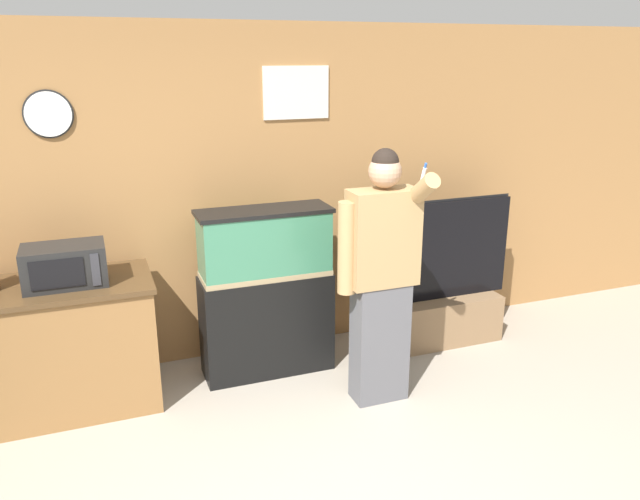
# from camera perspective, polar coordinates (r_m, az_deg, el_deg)

# --- Properties ---
(wall_back_paneled) EXTENTS (10.00, 0.08, 2.60)m
(wall_back_paneled) POSITION_cam_1_polar(r_m,az_deg,el_deg) (4.91, -8.10, 4.84)
(wall_back_paneled) COLOR olive
(wall_back_paneled) RESTS_ON ground_plane
(counter_island) EXTENTS (1.44, 0.68, 0.91)m
(counter_island) POSITION_cam_1_polar(r_m,az_deg,el_deg) (4.65, -23.69, -8.28)
(counter_island) COLOR brown
(counter_island) RESTS_ON ground_plane
(microwave) EXTENTS (0.52, 0.33, 0.27)m
(microwave) POSITION_cam_1_polar(r_m,az_deg,el_deg) (4.39, -22.32, -1.31)
(microwave) COLOR black
(microwave) RESTS_ON counter_island
(aquarium_on_stand) EXTENTS (0.99, 0.35, 1.29)m
(aquarium_on_stand) POSITION_cam_1_polar(r_m,az_deg,el_deg) (4.72, -4.96, -3.88)
(aquarium_on_stand) COLOR black
(aquarium_on_stand) RESTS_ON ground_plane
(tv_on_stand) EXTENTS (1.26, 0.40, 1.24)m
(tv_on_stand) POSITION_cam_1_polar(r_m,az_deg,el_deg) (5.39, 10.83, -4.64)
(tv_on_stand) COLOR brown
(tv_on_stand) RESTS_ON ground_plane
(person_standing) EXTENTS (0.56, 0.43, 1.79)m
(person_standing) POSITION_cam_1_polar(r_m,az_deg,el_deg) (4.24, 5.57, -2.30)
(person_standing) COLOR #515156
(person_standing) RESTS_ON ground_plane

